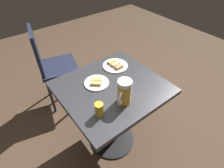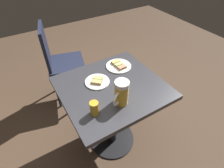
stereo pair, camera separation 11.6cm
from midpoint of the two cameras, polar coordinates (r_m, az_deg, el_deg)
name	(u,v)px [view 2 (the right image)]	position (r m, az deg, el deg)	size (l,w,h in m)	color
ground_plane	(112,139)	(1.91, 1.81, -17.12)	(6.00, 6.00, 0.00)	#4C3828
cafe_table	(112,101)	(1.46, 2.28, -5.45)	(0.76, 0.70, 0.73)	black
plate_near	(119,66)	(1.54, 4.29, 5.81)	(0.22, 0.22, 0.03)	white
plate_far	(97,81)	(1.37, -2.34, 0.78)	(0.19, 0.19, 0.03)	white
beer_mug	(121,93)	(1.16, 5.80, -3.00)	(0.15, 0.11, 0.18)	gold
beer_glass_small	(94,108)	(1.13, -2.74, -7.84)	(0.06, 0.06, 0.10)	gold
cafe_chair	(59,60)	(2.01, -14.99, 7.41)	(0.46, 0.46, 0.94)	#1E2338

